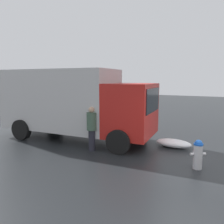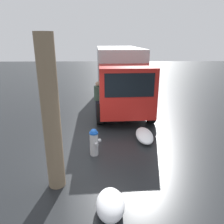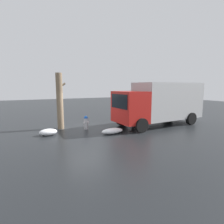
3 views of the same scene
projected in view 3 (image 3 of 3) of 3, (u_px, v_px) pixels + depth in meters
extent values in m
plane|color=black|center=(86.00, 129.00, 11.65)|extent=(60.00, 60.00, 0.00)
cylinder|color=#B7B7BC|center=(86.00, 124.00, 11.60)|extent=(0.26, 0.26, 0.73)
cylinder|color=blue|center=(86.00, 118.00, 11.54)|extent=(0.28, 0.28, 0.05)
sphere|color=blue|center=(86.00, 117.00, 11.53)|extent=(0.22, 0.22, 0.22)
cylinder|color=#B7B7BC|center=(88.00, 123.00, 11.48)|extent=(0.15, 0.14, 0.11)
cylinder|color=#B7B7BC|center=(88.00, 122.00, 11.73)|extent=(0.13, 0.13, 0.09)
cylinder|color=#B7B7BC|center=(84.00, 123.00, 11.43)|extent=(0.13, 0.13, 0.09)
cylinder|color=#7F6B51|center=(60.00, 101.00, 11.50)|extent=(0.42, 0.42, 3.69)
cylinder|color=#7F6B51|center=(62.00, 85.00, 11.43)|extent=(0.48, 0.12, 0.38)
cube|color=red|center=(130.00, 107.00, 11.50)|extent=(1.80, 2.33, 2.05)
cube|color=black|center=(119.00, 101.00, 11.03)|extent=(0.12, 1.88, 0.90)
cube|color=#BCBCBC|center=(168.00, 101.00, 13.12)|extent=(5.31, 2.50, 2.63)
cylinder|color=black|center=(141.00, 125.00, 10.72)|extent=(0.91, 0.32, 0.90)
cylinder|color=black|center=(122.00, 119.00, 12.66)|extent=(0.91, 0.32, 0.90)
cylinder|color=black|center=(191.00, 119.00, 12.97)|extent=(0.91, 0.32, 0.90)
cylinder|color=black|center=(168.00, 114.00, 14.91)|extent=(0.91, 0.32, 0.90)
cylinder|color=#23232D|center=(133.00, 119.00, 13.22)|extent=(0.25, 0.25, 0.79)
cylinder|color=#3F5947|center=(133.00, 109.00, 13.12)|extent=(0.36, 0.36, 0.66)
sphere|color=tan|center=(134.00, 103.00, 13.05)|extent=(0.21, 0.21, 0.21)
ellipsoid|color=white|center=(48.00, 132.00, 10.13)|extent=(1.01, 0.61, 0.38)
ellipsoid|color=white|center=(112.00, 131.00, 10.50)|extent=(1.37, 0.61, 0.33)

